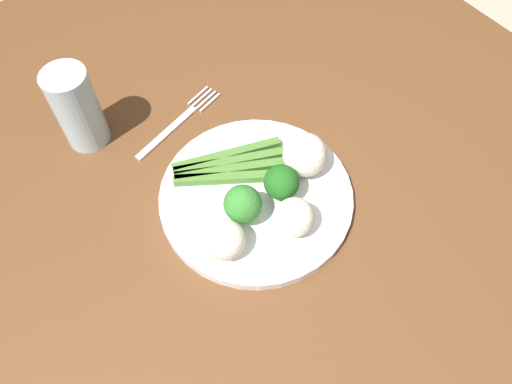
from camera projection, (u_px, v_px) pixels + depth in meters
The scene contains 11 objects.
ground_plane at pixel (268, 363), 1.30m from camera, with size 6.00×6.00×0.02m, color #B7A88E.
dining_table at pixel (278, 252), 0.72m from camera, with size 1.30×1.08×0.78m.
plate at pixel (256, 197), 0.65m from camera, with size 0.26×0.26×0.01m, color white.
asparagus_bundle at pixel (230, 166), 0.66m from camera, with size 0.11×0.16×0.01m.
broccoli_back_right at pixel (243, 204), 0.59m from camera, with size 0.05×0.05×0.06m.
broccoli_front at pixel (281, 183), 0.61m from camera, with size 0.05×0.05×0.06m.
cauliflower_mid at pixel (293, 218), 0.59m from camera, with size 0.05×0.05×0.05m, color white.
cauliflower_right at pixel (305, 155), 0.64m from camera, with size 0.06×0.06×0.06m, color white.
cauliflower_near_center at pixel (223, 237), 0.58m from camera, with size 0.05×0.05×0.05m, color white.
fork at pixel (179, 122), 0.72m from camera, with size 0.06×0.16×0.00m.
water_glass at pixel (77, 108), 0.66m from camera, with size 0.06×0.06×0.12m, color silver.
Camera 1 is at (0.23, -0.21, 1.33)m, focal length 34.36 mm.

